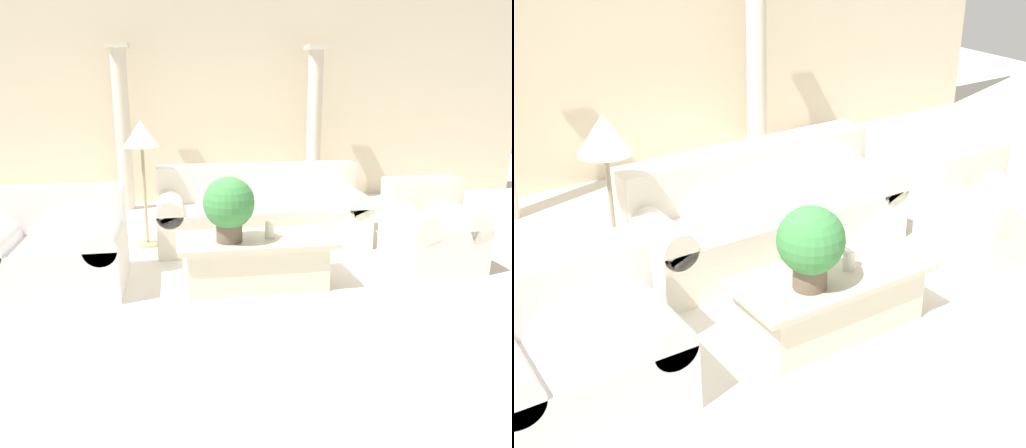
% 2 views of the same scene
% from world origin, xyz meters
% --- Properties ---
extents(ground_plane, '(16.00, 16.00, 0.00)m').
position_xyz_m(ground_plane, '(0.00, 0.00, 0.00)').
color(ground_plane, silver).
extents(wall_back, '(10.00, 0.06, 3.20)m').
position_xyz_m(wall_back, '(0.00, 3.08, 1.60)').
color(wall_back, beige).
rests_on(wall_back, ground_plane).
extents(sofa_long, '(2.31, 0.92, 0.86)m').
position_xyz_m(sofa_long, '(0.28, 0.79, 0.34)').
color(sofa_long, beige).
rests_on(sofa_long, ground_plane).
extents(loveseat, '(1.15, 0.92, 0.86)m').
position_xyz_m(loveseat, '(-1.73, -0.23, 0.36)').
color(loveseat, silver).
rests_on(loveseat, ground_plane).
extents(coffee_table, '(1.39, 0.65, 0.44)m').
position_xyz_m(coffee_table, '(0.01, -0.47, 0.22)').
color(coffee_table, beige).
rests_on(coffee_table, ground_plane).
extents(potted_plant, '(0.45, 0.45, 0.57)m').
position_xyz_m(potted_plant, '(-0.23, -0.55, 0.76)').
color(potted_plant, brown).
rests_on(potted_plant, coffee_table).
extents(pillar_candle, '(0.09, 0.09, 0.15)m').
position_xyz_m(pillar_candle, '(0.14, -0.50, 0.52)').
color(pillar_candle, silver).
rests_on(pillar_candle, coffee_table).
extents(floor_lamp, '(0.40, 0.40, 1.39)m').
position_xyz_m(floor_lamp, '(-1.01, 0.84, 1.17)').
color(floor_lamp, gray).
rests_on(floor_lamp, ground_plane).
extents(column_left, '(0.30, 0.30, 2.29)m').
position_xyz_m(column_left, '(-1.37, 2.63, 1.17)').
color(column_left, beige).
rests_on(column_left, ground_plane).
extents(column_right, '(0.30, 0.30, 2.29)m').
position_xyz_m(column_right, '(1.40, 2.63, 1.17)').
color(column_right, beige).
rests_on(column_right, ground_plane).
extents(armchair, '(0.78, 0.85, 0.82)m').
position_xyz_m(armchair, '(1.85, -0.17, 0.35)').
color(armchair, beige).
rests_on(armchair, ground_plane).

